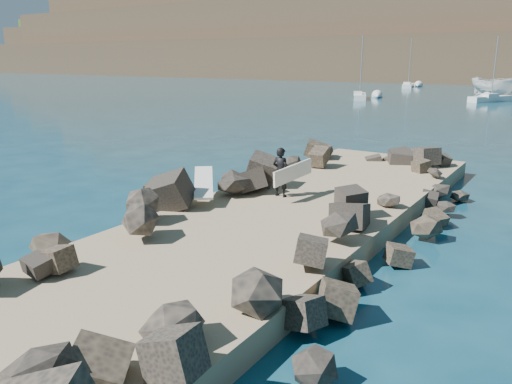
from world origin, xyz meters
TOP-DOWN VIEW (x-y plane):
  - ground at (0.00, 0.00)m, footprint 800.00×800.00m
  - jetty at (0.00, -2.00)m, footprint 6.00×26.00m
  - riprap_left at (-2.90, -1.50)m, footprint 2.60×22.00m
  - riprap_right at (2.90, -1.50)m, footprint 2.60×22.00m
  - surfboard_resting at (-2.75, 0.16)m, footprint 1.87×2.14m
  - boat_imported at (-3.88, 63.59)m, footprint 7.19×5.25m
  - surfer_with_board at (-0.82, 1.80)m, footprint 0.89×1.98m
  - sailboat_a at (-16.86, 48.21)m, footprint 3.69×6.43m
  - sailboat_b at (-2.50, 52.95)m, footprint 4.36×6.00m
  - sailboat_e at (-19.40, 76.57)m, footprint 2.97×7.07m

SIDE VIEW (x-z plane):
  - ground at x=0.00m, z-range 0.00..0.00m
  - jetty at x=0.00m, z-range 0.00..0.60m
  - sailboat_e at x=-19.40m, z-range -3.83..4.52m
  - sailboat_a at x=-16.86m, z-range -3.53..4.22m
  - sailboat_b at x=-2.50m, z-range -3.43..4.12m
  - riprap_left at x=-2.90m, z-range 0.00..1.00m
  - riprap_right at x=2.90m, z-range 0.00..1.00m
  - surfboard_resting at x=-2.75m, z-range 1.00..1.08m
  - boat_imported at x=-3.88m, z-range 0.00..2.61m
  - surfer_with_board at x=-0.82m, z-range 0.61..2.21m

